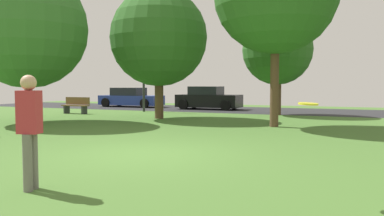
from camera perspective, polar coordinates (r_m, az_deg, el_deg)
name	(u,v)px	position (r m, az deg, el deg)	size (l,w,h in m)	color
ground_plane	(143,154)	(9.27, -7.07, -6.59)	(44.00, 44.00, 0.00)	#47702D
road_strip	(276,111)	(24.38, 12.15, -0.39)	(44.00, 6.40, 0.01)	#28282B
birch_tree_lone	(159,38)	(18.64, -4.85, 10.12)	(4.54, 4.54, 6.05)	brown
maple_tree_near	(27,28)	(18.11, -22.85, 10.61)	(5.02, 5.02, 6.46)	brown
oak_tree_center	(277,50)	(21.16, 12.31, 8.21)	(3.65, 3.65, 5.24)	brown
person_thrower	(30,126)	(6.43, -22.53, -2.48)	(0.37, 0.30, 1.76)	slate
frisbee_disc	(308,104)	(5.59, 16.53, 0.57)	(0.35, 0.35, 0.04)	yellow
parked_car_blue	(131,98)	(28.33, -8.91, 1.44)	(4.51, 1.96, 1.37)	#233893
parked_car_black	(208,99)	(25.22, 2.41, 1.34)	(4.04, 2.01, 1.47)	black
park_bench	(76,105)	(22.45, -16.49, 0.39)	(1.60, 0.45, 0.90)	brown
street_lamp_post	(144,73)	(23.22, -7.04, 5.02)	(0.14, 0.14, 4.50)	#2D2D33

